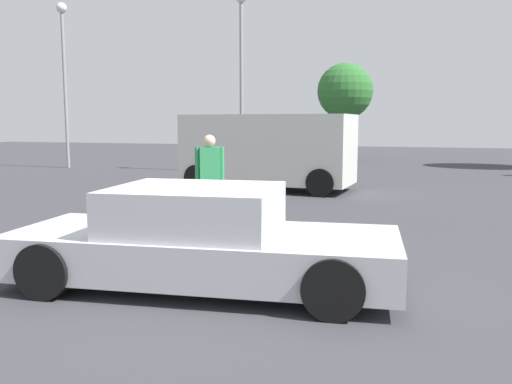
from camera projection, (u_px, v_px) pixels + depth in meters
name	position (u px, v px, depth m)	size (l,w,h in m)	color
ground_plane	(210.00, 285.00, 6.51)	(80.00, 80.00, 0.00)	#38383D
sedan_foreground	(202.00, 240.00, 6.45)	(4.77, 2.32, 1.21)	#B7BABF
dog	(268.00, 224.00, 8.98)	(0.62, 0.37, 0.44)	olive
van_white	(268.00, 149.00, 15.71)	(4.99, 2.40, 2.20)	silver
pedestrian	(210.00, 171.00, 10.42)	(0.50, 0.41, 1.73)	gray
light_post_near	(64.00, 58.00, 23.03)	(0.44, 0.44, 7.03)	gray
light_post_far	(241.00, 53.00, 20.82)	(0.44, 0.44, 6.98)	gray
tree_back_left	(345.00, 92.00, 27.98)	(2.90, 2.90, 5.06)	brown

